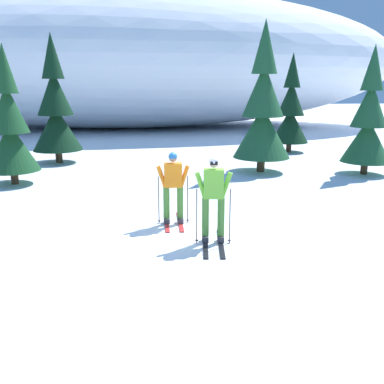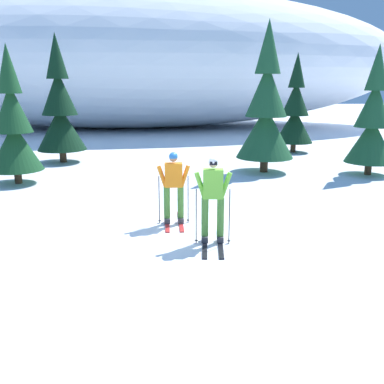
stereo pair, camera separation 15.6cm
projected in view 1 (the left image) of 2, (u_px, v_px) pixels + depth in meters
ground_plane at (184, 236)px, 9.80m from camera, size 120.00×120.00×0.00m
skier_orange_jacket at (173, 187)px, 10.44m from camera, size 0.79×1.58×1.75m
skier_lime_jacket at (213, 198)px, 9.18m from camera, size 0.80×1.76×1.85m
pine_tree_left at (10, 127)px, 14.38m from camera, size 1.76×1.76×4.56m
pine_tree_center_left at (56, 110)px, 18.29m from camera, size 2.05×2.05×5.31m
pine_tree_center_right at (263, 110)px, 16.34m from camera, size 2.14×2.14×5.55m
pine_tree_right at (291, 111)px, 21.24m from camera, size 1.82×1.82×4.72m
pine_tree_far_right at (369, 122)px, 15.96m from camera, size 1.80×1.80×4.66m
snow_ridge_background at (121, 61)px, 32.54m from camera, size 42.03×18.50×9.81m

